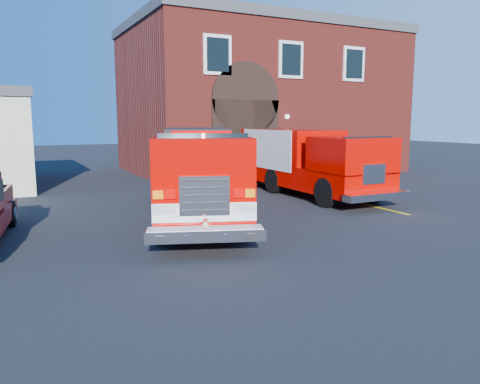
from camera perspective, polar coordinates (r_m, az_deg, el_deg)
name	(u,v)px	position (r m, az deg, el deg)	size (l,w,h in m)	color
ground	(220,233)	(12.72, -2.46, -5.06)	(100.00, 100.00, 0.00)	black
parking_stripe_near	(376,207)	(17.14, 16.27, -1.78)	(0.12, 3.00, 0.01)	yellow
parking_stripe_mid	(324,195)	(19.40, 10.22, -0.37)	(0.12, 3.00, 0.01)	yellow
parking_stripe_far	(285,186)	(21.84, 5.47, 0.74)	(0.12, 3.00, 0.01)	yellow
fire_station	(259,100)	(28.93, 2.30, 11.17)	(15.20, 10.20, 8.45)	maroon
fire_engine	(199,172)	(14.66, -5.06, 2.46)	(5.44, 9.30, 2.77)	black
secondary_truck	(308,160)	(19.35, 8.25, 3.93)	(2.64, 8.15, 2.63)	black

